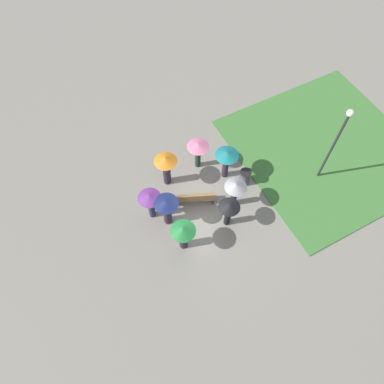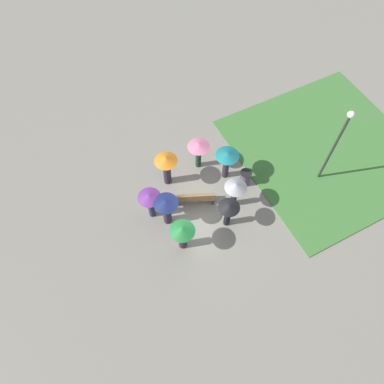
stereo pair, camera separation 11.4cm
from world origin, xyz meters
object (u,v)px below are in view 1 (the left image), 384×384
object	(u,v)px
park_bench	(196,198)
crowd_person_pink	(198,149)
crowd_person_orange	(166,165)
crowd_person_black	(229,210)
crowd_person_purple	(150,201)
crowd_person_navy	(167,208)
crowd_person_green	(183,233)
crowd_person_teal	(227,158)
trash_bin	(245,177)
lamp_post	(337,138)
crowd_person_grey	(235,189)

from	to	relation	value
park_bench	crowd_person_pink	distance (m)	2.45
crowd_person_orange	crowd_person_black	bearing A→B (deg)	82.10
crowd_person_purple	park_bench	bearing A→B (deg)	-68.21
crowd_person_navy	crowd_person_green	xyz separation A→B (m)	(-0.08, 1.45, 0.02)
crowd_person_navy	crowd_person_black	world-z (taller)	crowd_person_navy
park_bench	crowd_person_navy	distance (m)	1.83
crowd_person_green	crowd_person_teal	bearing A→B (deg)	-131.37
trash_bin	park_bench	bearing A→B (deg)	-0.84
crowd_person_pink	crowd_person_navy	size ratio (longest dim) A/B	0.94
crowd_person_purple	crowd_person_navy	bearing A→B (deg)	-108.09
lamp_post	crowd_person_black	xyz separation A→B (m)	(5.48, 0.12, -1.75)
crowd_person_orange	crowd_person_black	distance (m)	3.70
trash_bin	crowd_person_teal	size ratio (longest dim) A/B	0.46
crowd_person_grey	lamp_post	bearing A→B (deg)	-140.38
trash_bin	crowd_person_grey	bearing A→B (deg)	35.03
crowd_person_grey	crowd_person_black	distance (m)	1.11
crowd_person_navy	crowd_person_pink	bearing A→B (deg)	-67.30
crowd_person_grey	trash_bin	bearing A→B (deg)	-97.48
park_bench	crowd_person_navy	bearing A→B (deg)	31.96
park_bench	crowd_person_teal	bearing A→B (deg)	-135.08
crowd_person_black	crowd_person_grey	bearing A→B (deg)	-77.13
crowd_person_teal	trash_bin	bearing A→B (deg)	-64.45
crowd_person_navy	crowd_person_green	bearing A→B (deg)	167.36
crowd_person_navy	crowd_person_green	distance (m)	1.46
park_bench	trash_bin	world-z (taller)	park_bench
park_bench	crowd_person_pink	world-z (taller)	crowd_person_pink
crowd_person_green	crowd_person_purple	size ratio (longest dim) A/B	0.99
crowd_person_grey	crowd_person_green	distance (m)	3.24
crowd_person_pink	crowd_person_navy	world-z (taller)	crowd_person_navy
crowd_person_pink	crowd_person_green	distance (m)	4.54
crowd_person_pink	crowd_person_orange	size ratio (longest dim) A/B	0.87
lamp_post	trash_bin	size ratio (longest dim) A/B	5.42
crowd_person_purple	crowd_person_pink	bearing A→B (deg)	-31.92
crowd_person_pink	crowd_person_orange	xyz separation A→B (m)	(1.83, 0.18, 0.07)
trash_bin	crowd_person_grey	size ratio (longest dim) A/B	0.50
trash_bin	crowd_person_pink	size ratio (longest dim) A/B	0.50
park_bench	crowd_person_black	bearing A→B (deg)	140.44
crowd_person_purple	crowd_person_orange	bearing A→B (deg)	-14.03
trash_bin	crowd_person_teal	xyz separation A→B (m)	(0.66, -0.83, 1.00)
lamp_post	trash_bin	world-z (taller)	lamp_post
crowd_person_orange	crowd_person_green	distance (m)	3.58
crowd_person_black	crowd_person_purple	xyz separation A→B (m)	(2.94, -2.02, 0.07)
lamp_post	crowd_person_teal	size ratio (longest dim) A/B	2.50
crowd_person_navy	crowd_person_black	xyz separation A→B (m)	(-2.41, 1.38, -0.00)
crowd_person_teal	crowd_person_orange	bearing A→B (deg)	146.93
crowd_person_purple	crowd_person_teal	bearing A→B (deg)	-52.13
trash_bin	crowd_person_purple	bearing A→B (deg)	-5.38
park_bench	crowd_person_purple	distance (m)	2.35
park_bench	lamp_post	bearing A→B (deg)	-169.24
crowd_person_orange	park_bench	bearing A→B (deg)	79.33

